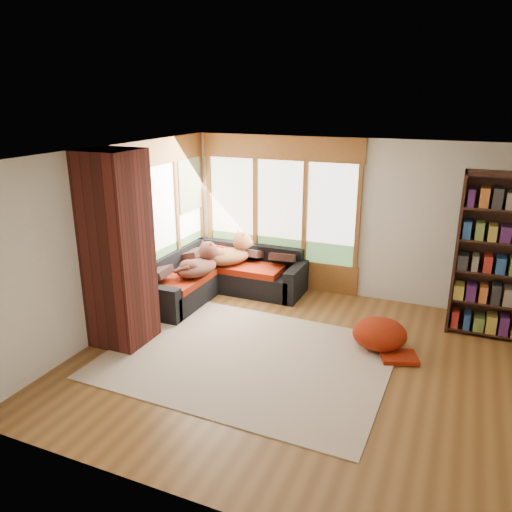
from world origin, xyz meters
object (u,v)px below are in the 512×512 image
Objects in this scene: brick_chimney at (118,250)px; area_rug at (248,357)px; pouf at (380,333)px; bookshelf at (493,257)px; dog_tan at (231,248)px; dog_brindle at (199,259)px; sectional_sofa at (221,276)px.

brick_chimney reaches higher than area_rug.
brick_chimney reaches higher than pouf.
brick_chimney is 5.01m from bookshelf.
dog_brindle is at bearing -159.62° from dog_tan.
brick_chimney is at bearing -101.37° from sectional_sofa.
bookshelf is (2.78, 1.91, 1.14)m from area_rug.
pouf is 0.76× the size of dog_tan.
brick_chimney is at bearing -173.02° from area_rug.
sectional_sofa reaches higher than pouf.
sectional_sofa is (0.45, 2.05, -1.00)m from brick_chimney.
bookshelf reaches higher than sectional_sofa.
area_rug is 3.56m from bookshelf.
bookshelf is at bearing 34.44° from area_rug.
sectional_sofa is 2.27m from area_rug.
area_rug is (1.31, -1.83, -0.30)m from sectional_sofa.
brick_chimney is 3.63m from pouf.
bookshelf reaches higher than pouf.
area_rug is 2.09m from dog_brindle.
dog_brindle is at bearing -102.79° from sectional_sofa.
brick_chimney reaches higher than bookshelf.
bookshelf is 3.19× the size of pouf.
bookshelf reaches higher than dog_tan.
bookshelf is (4.09, 0.08, 0.84)m from sectional_sofa.
brick_chimney is at bearing -160.27° from pouf.
dog_brindle is (-4.22, -0.58, -0.39)m from bookshelf.
brick_chimney is 3.62× the size of pouf.
sectional_sofa is 0.69m from dog_brindle.
pouf is at bearing 32.41° from area_rug.
sectional_sofa is at bearing 162.69° from pouf.
dog_tan is 1.08× the size of dog_brindle.
bookshelf reaches higher than dog_brindle.
dog_tan is (-1.21, 2.01, 0.76)m from area_rug.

